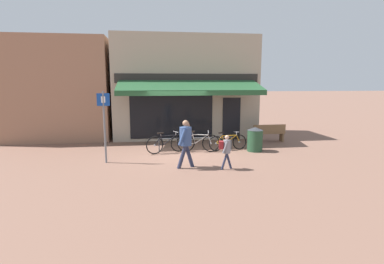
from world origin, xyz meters
name	(u,v)px	position (x,y,z in m)	size (l,w,h in m)	color
ground_plane	(179,153)	(0.00, 0.00, 0.00)	(160.00, 160.00, 0.00)	brown
shop_front	(185,87)	(0.69, 4.04, 2.59)	(7.32, 4.81, 5.19)	tan
neighbour_building	(55,89)	(-6.03, 4.56, 2.51)	(5.72, 4.00, 5.03)	#9E7056
bike_rack_rail	(196,140)	(0.73, 0.24, 0.47)	(3.18, 0.04, 0.57)	#47494F
bicycle_black	(167,144)	(-0.51, 0.04, 0.39)	(1.71, 0.71, 0.87)	black
bicycle_silver	(198,142)	(0.80, 0.03, 0.40)	(1.77, 0.52, 0.88)	black
bicycle_orange	(228,142)	(2.10, 0.18, 0.35)	(1.73, 0.61, 0.81)	black
pedestrian_adult	(186,139)	(0.01, -2.21, 0.99)	(0.63, 0.60, 1.64)	#282D47
pedestrian_child	(226,148)	(1.31, -2.58, 0.73)	(0.48, 0.33, 1.17)	#282D47
litter_bin	(255,139)	(3.18, -0.15, 0.51)	(0.65, 0.65, 1.02)	#23472D
parking_sign	(104,120)	(-2.76, -1.19, 1.56)	(0.44, 0.07, 2.55)	slate
park_bench	(268,133)	(4.47, 1.59, 0.46)	(1.60, 0.46, 0.87)	brown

